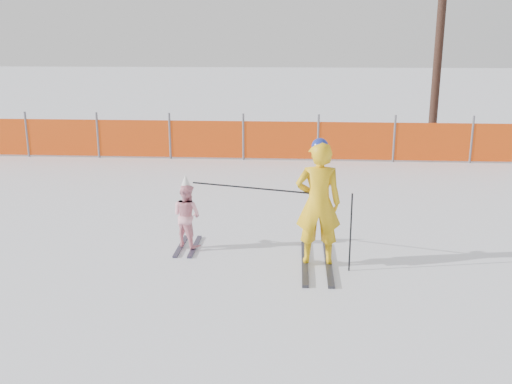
{
  "coord_description": "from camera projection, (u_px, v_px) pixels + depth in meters",
  "views": [
    {
      "loc": [
        0.57,
        -7.53,
        3.16
      ],
      "look_at": [
        0.0,
        0.5,
        1.0
      ],
      "focal_mm": 40.0,
      "sensor_mm": 36.0,
      "label": 1
    }
  ],
  "objects": [
    {
      "name": "child",
      "position": [
        187.0,
        215.0,
        8.82
      ],
      "size": [
        0.61,
        0.95,
        1.18
      ],
      "color": "black",
      "rests_on": "ground"
    },
    {
      "name": "ski_poles",
      "position": [
        287.0,
        204.0,
        8.17
      ],
      "size": [
        2.34,
        0.75,
        1.13
      ],
      "color": "black",
      "rests_on": "ground"
    },
    {
      "name": "adult",
      "position": [
        318.0,
        203.0,
        8.04
      ],
      "size": [
        0.65,
        1.67,
        1.86
      ],
      "color": "black",
      "rests_on": "ground"
    },
    {
      "name": "tree_trunks",
      "position": [
        512.0,
        43.0,
        17.59
      ],
      "size": [
        3.98,
        1.79,
        6.96
      ],
      "color": "#311D16",
      "rests_on": "ground"
    },
    {
      "name": "ground",
      "position": [
        254.0,
        269.0,
        8.12
      ],
      "size": [
        120.0,
        120.0,
        0.0
      ],
      "primitive_type": "plane",
      "color": "white",
      "rests_on": "ground"
    },
    {
      "name": "safety_fence",
      "position": [
        225.0,
        139.0,
        15.35
      ],
      "size": [
        15.11,
        0.06,
        1.25
      ],
      "color": "#595960",
      "rests_on": "ground"
    }
  ]
}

